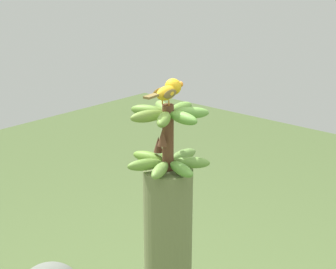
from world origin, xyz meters
TOP-DOWN VIEW (x-y plane):
  - banana_bunch at (0.00, 0.00)m, footprint 0.32×0.31m
  - perched_bird at (0.01, -0.01)m, footprint 0.07×0.21m

SIDE VIEW (x-z plane):
  - banana_bunch at x=0.00m, z-range 1.07..1.32m
  - perched_bird at x=0.01m, z-range 1.33..1.42m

